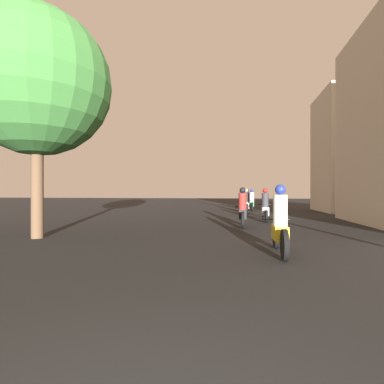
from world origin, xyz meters
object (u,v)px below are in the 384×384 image
object	(u,v)px
motorcycle_black	(243,211)
building_right_far	(360,152)
motorcycle_yellow	(280,226)
motorcycle_green	(252,202)
street_tree	(37,83)
motorcycle_silver	(265,208)
motorcycle_white	(247,204)
motorcycle_red	(241,201)

from	to	relation	value
motorcycle_black	building_right_far	distance (m)	13.80
motorcycle_yellow	building_right_far	world-z (taller)	building_right_far
motorcycle_green	street_tree	distance (m)	16.55
motorcycle_silver	motorcycle_white	distance (m)	5.08
building_right_far	street_tree	distance (m)	20.52
motorcycle_black	motorcycle_white	distance (m)	7.49
motorcycle_black	motorcycle_red	xyz separation A→B (m)	(0.13, 13.48, -0.06)
motorcycle_yellow	motorcycle_silver	xyz separation A→B (m)	(0.38, 7.69, -0.01)
motorcycle_silver	motorcycle_green	xyz separation A→B (m)	(-0.23, 7.95, 0.01)
motorcycle_green	building_right_far	size ratio (longest dim) A/B	0.24
motorcycle_silver	motorcycle_white	world-z (taller)	motorcycle_white
building_right_far	motorcycle_red	bearing A→B (deg)	159.22
motorcycle_black	motorcycle_yellow	bearing A→B (deg)	-73.31
motorcycle_yellow	street_tree	size ratio (longest dim) A/B	0.29
motorcycle_black	motorcycle_green	bearing A→B (deg)	93.73
motorcycle_yellow	motorcycle_black	xyz separation A→B (m)	(-0.74, 5.24, 0.01)
motorcycle_silver	street_tree	bearing A→B (deg)	-138.63
motorcycle_yellow	street_tree	bearing A→B (deg)	173.73
motorcycle_black	street_tree	xyz separation A→B (m)	(-6.33, -3.91, 4.13)
building_right_far	motorcycle_green	bearing A→B (deg)	179.47
motorcycle_red	street_tree	world-z (taller)	street_tree
street_tree	motorcycle_white	bearing A→B (deg)	59.31
motorcycle_silver	motorcycle_green	size ratio (longest dim) A/B	0.95
motorcycle_red	motorcycle_silver	bearing A→B (deg)	-82.66
motorcycle_yellow	building_right_far	size ratio (longest dim) A/B	0.24
motorcycle_yellow	street_tree	distance (m)	8.30
motorcycle_white	motorcycle_yellow	bearing A→B (deg)	-80.50
motorcycle_white	motorcycle_green	xyz separation A→B (m)	(0.46, 2.92, -0.00)
motorcycle_silver	building_right_far	world-z (taller)	building_right_far
motorcycle_white	motorcycle_red	size ratio (longest dim) A/B	1.04
motorcycle_green	building_right_far	distance (m)	8.35
motorcycle_black	motorcycle_silver	bearing A→B (deg)	74.02
motorcycle_black	building_right_far	bearing A→B (deg)	59.40
motorcycle_black	street_tree	bearing A→B (deg)	-139.65
motorcycle_red	motorcycle_white	bearing A→B (deg)	-84.90
motorcycle_green	motorcycle_red	size ratio (longest dim) A/B	1.07
motorcycle_red	motorcycle_yellow	bearing A→B (deg)	-85.91
motorcycle_white	building_right_far	world-z (taller)	building_right_far
motorcycle_white	motorcycle_black	bearing A→B (deg)	-85.21
motorcycle_yellow	motorcycle_white	xyz separation A→B (m)	(-0.31, 12.72, -0.00)
motorcycle_yellow	motorcycle_silver	world-z (taller)	motorcycle_yellow
motorcycle_yellow	motorcycle_green	bearing A→B (deg)	93.84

